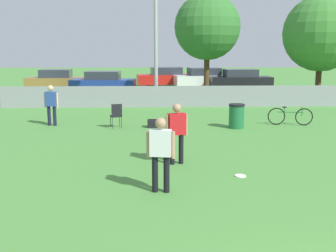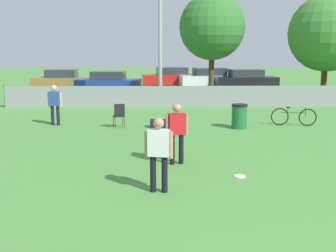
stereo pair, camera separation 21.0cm
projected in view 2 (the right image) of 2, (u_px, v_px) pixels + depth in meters
name	position (u px, v px, depth m)	size (l,w,h in m)	color
fence_backline	(206.00, 96.00, 21.70)	(20.73, 0.07, 1.21)	gray
light_pole	(160.00, 14.00, 21.75)	(0.90, 0.36, 7.99)	#9E9EA3
tree_near_pole	(212.00, 27.00, 24.18)	(3.80, 3.80, 6.10)	#4C331E
tree_far_right	(327.00, 33.00, 22.82)	(4.16, 4.16, 5.88)	#4C331E
player_receiver_white	(159.00, 149.00, 8.90)	(0.61, 0.29, 1.63)	black
player_defender_red	(177.00, 129.00, 11.06)	(0.59, 0.34, 1.63)	black
spectator_in_blue	(55.00, 102.00, 16.63)	(0.58, 0.31, 1.60)	#191933
frisbee_disc	(240.00, 176.00, 10.12)	(0.28, 0.28, 0.03)	white
folding_chair_sideline	(119.00, 114.00, 16.17)	(0.50, 0.50, 0.94)	#333338
bicycle_sideline	(294.00, 117.00, 16.64)	(1.74, 0.46, 0.74)	black
trash_bin	(239.00, 116.00, 16.05)	(0.60, 0.60, 0.93)	#1E6638
gear_bag_sideline	(159.00, 123.00, 16.33)	(0.65, 0.36, 0.32)	black
parked_car_tan	(62.00, 80.00, 30.21)	(4.15, 1.95, 1.49)	black
parked_car_blue	(109.00, 82.00, 28.55)	(4.41, 2.01, 1.45)	black
parked_car_red	(172.00, 77.00, 33.04)	(4.72, 2.22, 1.50)	black
parked_car_white	(209.00, 78.00, 32.01)	(4.72, 2.40, 1.50)	black
parked_car_dark	(246.00, 80.00, 30.73)	(4.62, 2.00, 1.47)	black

